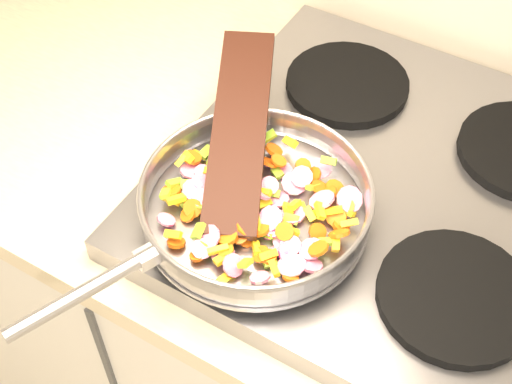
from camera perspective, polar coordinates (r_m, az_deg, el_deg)
The scene contains 7 objects.
cooktop at distance 1.02m, azimuth 10.78°, elevation 0.18°, with size 0.60×0.60×0.04m, color #939399.
grate_fl at distance 0.95m, azimuth -0.11°, elevation -0.96°, with size 0.19×0.19×0.02m, color black.
grate_fr at distance 0.89m, azimuth 15.65°, elevation -8.03°, with size 0.19×0.19×0.02m, color black.
grate_bl at distance 1.12m, azimuth 7.31°, elevation 8.58°, with size 0.19×0.19×0.02m, color black.
saute_pan at distance 0.90m, azimuth -0.14°, elevation -0.75°, with size 0.33×0.48×0.05m.
vegetable_heap at distance 0.91m, azimuth 0.15°, elevation -1.23°, with size 0.26×0.25×0.04m.
wooden_spatula at distance 0.94m, azimuth -1.33°, elevation 5.09°, with size 0.31×0.07×0.01m, color black.
Camera 1 is at (-0.53, 1.01, 1.68)m, focal length 50.00 mm.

